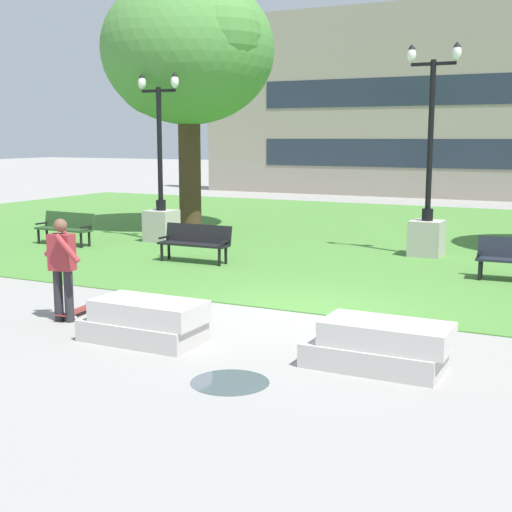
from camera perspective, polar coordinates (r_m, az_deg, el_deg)
name	(u,v)px	position (r m, az deg, el deg)	size (l,w,h in m)	color
ground_plane	(297,312)	(12.44, 3.31, -4.53)	(140.00, 140.00, 0.00)	gray
grass_lawn	(431,239)	(21.82, 13.79, 1.34)	(40.00, 20.00, 0.02)	#4C8438
concrete_block_center	(145,322)	(10.74, -8.85, -5.21)	(1.86, 0.90, 0.64)	#BCB7B2
concrete_block_left	(379,346)	(9.56, 9.83, -7.10)	(1.90, 0.90, 0.64)	#BCB7B2
person_skateboarder	(62,264)	(12.06, -15.25, -0.59)	(0.98, 0.47, 1.71)	#28282D
skateboard	(77,311)	(12.55, -14.12, -4.28)	(0.32, 1.04, 0.14)	maroon
puddle	(230,382)	(9.00, -2.10, -10.05)	(0.99, 0.99, 0.01)	#47515B
park_bench_near_left	(66,226)	(20.66, -14.97, 2.31)	(1.82, 0.61, 0.90)	#284723
park_bench_near_right	(195,241)	(17.26, -4.87, 1.23)	(1.81, 0.56, 0.90)	black
lamp_post_center	(427,214)	(18.53, 13.56, 3.26)	(1.32, 0.80, 5.25)	#ADA89E
lamp_post_right	(161,208)	(20.74, -7.61, 3.85)	(1.32, 0.80, 4.76)	#ADA89E
tree_far_left	(187,53)	(23.44, -5.58, 15.86)	(5.73, 5.46, 8.01)	#42301E
building_facade_distant	(480,100)	(36.12, 17.51, 11.83)	(29.32, 1.03, 9.48)	gray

